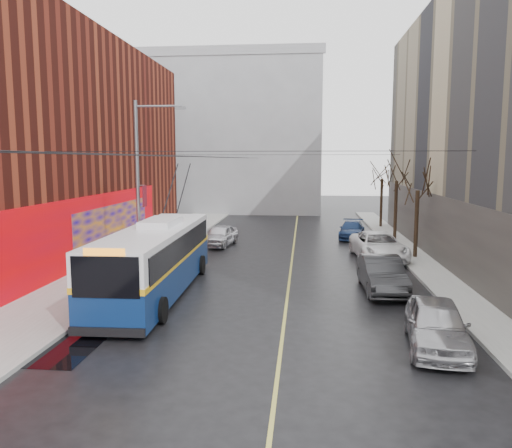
# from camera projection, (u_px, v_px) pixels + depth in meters

# --- Properties ---
(ground) EXTENTS (140.00, 140.00, 0.00)m
(ground) POSITION_uv_depth(u_px,v_px,m) (232.00, 354.00, 15.62)
(ground) COLOR black
(ground) RESTS_ON ground
(sidewalk_left) EXTENTS (4.00, 60.00, 0.15)m
(sidewalk_left) POSITION_uv_depth(u_px,v_px,m) (123.00, 266.00, 28.21)
(sidewalk_left) COLOR gray
(sidewalk_left) RESTS_ON ground
(sidewalk_right) EXTENTS (2.00, 60.00, 0.15)m
(sidewalk_right) POSITION_uv_depth(u_px,v_px,m) (431.00, 272.00, 26.59)
(sidewalk_right) COLOR gray
(sidewalk_right) RESTS_ON ground
(lane_line) EXTENTS (0.12, 50.00, 0.01)m
(lane_line) POSITION_uv_depth(u_px,v_px,m) (292.00, 263.00, 29.29)
(lane_line) COLOR #BFB74C
(lane_line) RESTS_ON ground
(building_left) EXTENTS (12.11, 36.00, 14.00)m
(building_left) POSITION_uv_depth(u_px,v_px,m) (2.00, 144.00, 30.05)
(building_left) COLOR #501710
(building_left) RESTS_ON ground
(building_far) EXTENTS (20.50, 12.10, 18.00)m
(building_far) POSITION_uv_depth(u_px,v_px,m) (236.00, 134.00, 59.43)
(building_far) COLOR gray
(building_far) RESTS_ON ground
(streetlight_pole) EXTENTS (2.65, 0.60, 9.00)m
(streetlight_pole) POSITION_uv_depth(u_px,v_px,m) (141.00, 183.00, 25.45)
(streetlight_pole) COLOR slate
(streetlight_pole) RESTS_ON ground
(catenary_wires) EXTENTS (18.00, 60.00, 0.22)m
(catenary_wires) POSITION_uv_depth(u_px,v_px,m) (225.00, 156.00, 29.63)
(catenary_wires) COLOR black
(tree_near) EXTENTS (3.20, 3.20, 6.40)m
(tree_near) POSITION_uv_depth(u_px,v_px,m) (418.00, 178.00, 29.91)
(tree_near) COLOR black
(tree_near) RESTS_ON ground
(tree_mid) EXTENTS (3.20, 3.20, 6.68)m
(tree_mid) POSITION_uv_depth(u_px,v_px,m) (397.00, 170.00, 36.78)
(tree_mid) COLOR black
(tree_mid) RESTS_ON ground
(tree_far) EXTENTS (3.20, 3.20, 6.57)m
(tree_far) POSITION_uv_depth(u_px,v_px,m) (382.00, 170.00, 43.71)
(tree_far) COLOR black
(tree_far) RESTS_ON ground
(puddle) EXTENTS (2.41, 3.06, 0.01)m
(puddle) POSITION_uv_depth(u_px,v_px,m) (57.00, 349.00, 16.00)
(puddle) COLOR black
(puddle) RESTS_ON ground
(pigeons_flying) EXTENTS (4.33, 1.67, 0.69)m
(pigeons_flying) POSITION_uv_depth(u_px,v_px,m) (211.00, 146.00, 24.29)
(pigeons_flying) COLOR slate
(trolleybus) EXTENTS (3.10, 12.41, 5.84)m
(trolleybus) POSITION_uv_depth(u_px,v_px,m) (156.00, 259.00, 22.44)
(trolleybus) COLOR #0A2251
(trolleybus) RESTS_ON ground
(parked_car_a) EXTENTS (2.45, 4.82, 1.57)m
(parked_car_a) POSITION_uv_depth(u_px,v_px,m) (437.00, 324.00, 16.05)
(parked_car_a) COLOR #A4A4A8
(parked_car_a) RESTS_ON ground
(parked_car_b) EXTENTS (1.84, 4.95, 1.61)m
(parked_car_b) POSITION_uv_depth(u_px,v_px,m) (382.00, 274.00, 22.94)
(parked_car_b) COLOR #2A2B2D
(parked_car_b) RESTS_ON ground
(parked_car_c) EXTENTS (3.24, 6.17, 1.66)m
(parked_car_c) POSITION_uv_depth(u_px,v_px,m) (379.00, 246.00, 30.36)
(parked_car_c) COLOR white
(parked_car_c) RESTS_ON ground
(parked_car_d) EXTENTS (2.46, 4.78, 1.33)m
(parked_car_d) POSITION_uv_depth(u_px,v_px,m) (352.00, 230.00, 38.43)
(parked_car_d) COLOR navy
(parked_car_d) RESTS_ON ground
(following_car) EXTENTS (2.43, 4.56, 1.48)m
(following_car) POSITION_uv_depth(u_px,v_px,m) (220.00, 235.00, 35.19)
(following_car) COLOR silver
(following_car) RESTS_ON ground
(pedestrian_a) EXTENTS (0.59, 0.75, 1.80)m
(pedestrian_a) POSITION_uv_depth(u_px,v_px,m) (130.00, 258.00, 25.45)
(pedestrian_a) COLOR black
(pedestrian_a) RESTS_ON sidewalk_left
(pedestrian_b) EXTENTS (1.05, 1.07, 1.73)m
(pedestrian_b) POSITION_uv_depth(u_px,v_px,m) (102.00, 260.00, 25.04)
(pedestrian_b) COLOR black
(pedestrian_b) RESTS_ON sidewalk_left
(pedestrian_c) EXTENTS (1.23, 1.27, 1.75)m
(pedestrian_c) POSITION_uv_depth(u_px,v_px,m) (135.00, 250.00, 27.80)
(pedestrian_c) COLOR black
(pedestrian_c) RESTS_ON sidewalk_left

